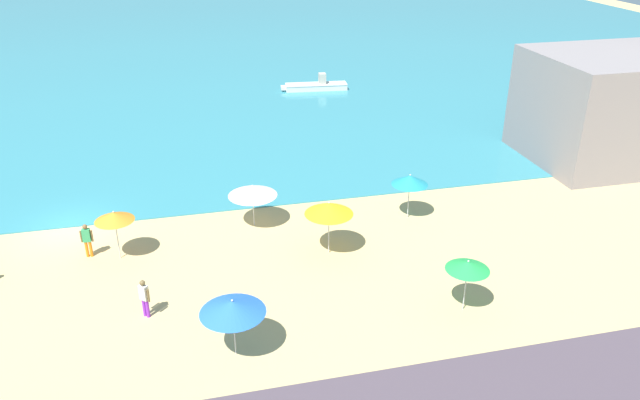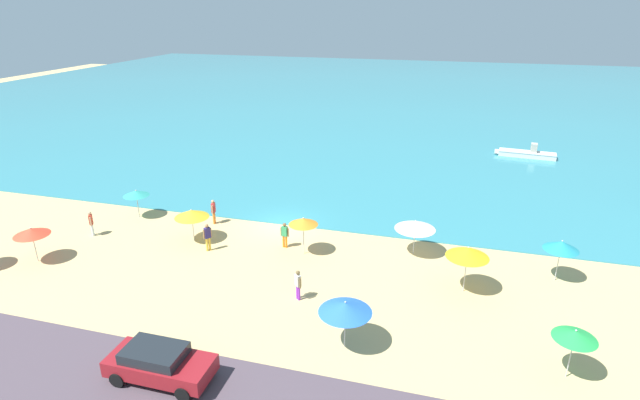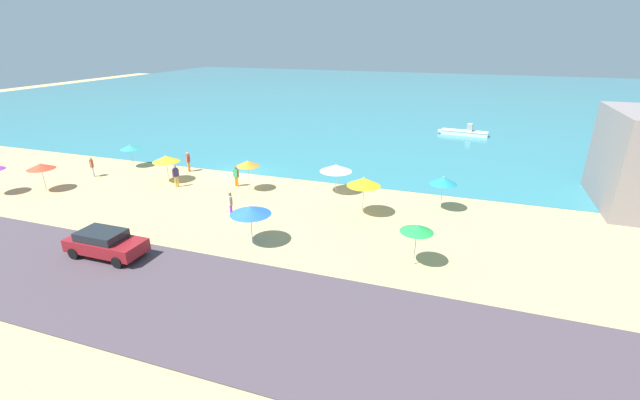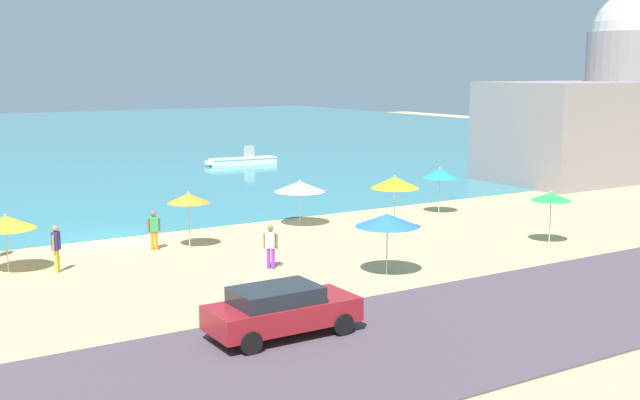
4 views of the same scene
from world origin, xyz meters
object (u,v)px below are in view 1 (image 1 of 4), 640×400
Objects in this scene: beach_umbrella_2 at (329,209)px; bather_4 at (87,239)px; beach_umbrella_0 at (468,266)px; beach_umbrella_3 at (410,180)px; beach_umbrella_4 at (114,216)px; beach_umbrella_1 at (232,307)px; bather_2 at (144,296)px; beach_umbrella_7 at (253,191)px; skiff_nearshore at (316,86)px.

bather_4 is (-11.00, 2.31, -1.40)m from beach_umbrella_2.
beach_umbrella_3 is at bearing 84.89° from beach_umbrella_0.
beach_umbrella_4 is at bearing 151.41° from beach_umbrella_0.
beach_umbrella_1 is 4.63m from bather_2.
beach_umbrella_7 is at bearing 9.35° from bather_4.
beach_umbrella_4 is at bearing -19.20° from bather_4.
bather_4 is 30.40m from skiff_nearshore.
beach_umbrella_4 is at bearing -164.65° from beach_umbrella_7.
beach_umbrella_4 reaches higher than beach_umbrella_7.
beach_umbrella_3 is at bearing 3.08° from beach_umbrella_4.
beach_umbrella_2 is at bearing -101.98° from skiff_nearshore.
beach_umbrella_1 is at bearing -55.66° from bather_4.
beach_umbrella_7 is (-8.00, 1.02, -0.20)m from beach_umbrella_3.
beach_umbrella_7 reaches higher than bather_4.
beach_umbrella_1 reaches higher than skiff_nearshore.
beach_umbrella_3 is at bearing -7.23° from beach_umbrella_7.
beach_umbrella_2 is (5.13, 6.29, 0.27)m from beach_umbrella_1.
beach_umbrella_7 is 25.63m from skiff_nearshore.
skiff_nearshore is (10.99, 33.89, -1.68)m from beach_umbrella_1.
bather_2 is at bearing -128.08° from beach_umbrella_7.
beach_umbrella_0 is at bearing -27.78° from bather_4.
beach_umbrella_3 is 1.00× the size of beach_umbrella_7.
beach_umbrella_4 is 0.42× the size of skiff_nearshore.
beach_umbrella_2 is at bearing 20.69° from bather_2.
skiff_nearshore is (16.86, 25.29, -0.55)m from bather_4.
bather_4 is at bearing -123.69° from skiff_nearshore.
beach_umbrella_3 is at bearing 1.06° from bather_4.
beach_umbrella_2 is at bearing 126.44° from beach_umbrella_0.
beach_umbrella_1 is 13.45m from beach_umbrella_3.
beach_umbrella_0 is at bearing -11.51° from bather_2.
beach_umbrella_0 is 0.87× the size of beach_umbrella_2.
skiff_nearshore is at bearing 87.17° from beach_umbrella_0.
bather_4 is (-5.87, 8.59, -1.14)m from beach_umbrella_1.
beach_umbrella_0 is 7.10m from beach_umbrella_2.
beach_umbrella_1 is at bearing -129.22° from beach_umbrella_2.
beach_umbrella_2 is 5.60m from beach_umbrella_3.
beach_umbrella_1 is 0.97× the size of beach_umbrella_3.
beach_umbrella_0 is at bearing 3.53° from beach_umbrella_1.
beach_umbrella_3 reaches higher than beach_umbrella_4.
skiff_nearshore is (14.21, 30.75, -0.55)m from bather_2.
skiff_nearshore is at bearing 59.06° from beach_umbrella_4.
bather_2 is at bearing -75.86° from beach_umbrella_4.
beach_umbrella_7 is 1.47× the size of bather_4.
beach_umbrella_7 is 8.13m from bather_4.
beach_umbrella_0 is 1.39× the size of bather_4.
beach_umbrella_1 reaches higher than beach_umbrella_0.
beach_umbrella_3 is 16.01m from bather_4.
beach_umbrella_4 is (-13.81, 7.53, 0.08)m from beach_umbrella_0.
beach_umbrella_2 is 1.08× the size of beach_umbrella_7.
beach_umbrella_3 is 1.47× the size of bather_4.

